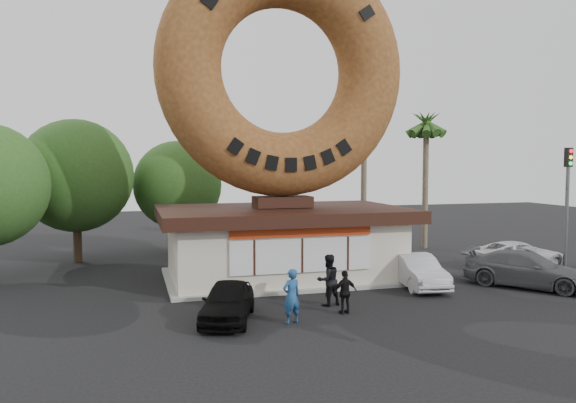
% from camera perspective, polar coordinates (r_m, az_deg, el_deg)
% --- Properties ---
extents(ground, '(90.00, 90.00, 0.00)m').
position_cam_1_polar(ground, '(20.66, 3.87, -11.03)').
color(ground, black).
rests_on(ground, ground).
extents(donut_shop, '(11.20, 7.20, 3.80)m').
position_cam_1_polar(donut_shop, '(25.92, -0.56, -3.96)').
color(donut_shop, beige).
rests_on(donut_shop, ground).
extents(giant_donut, '(11.39, 2.90, 11.39)m').
position_cam_1_polar(giant_donut, '(26.02, -0.58, 13.16)').
color(giant_donut, '#935E2A').
rests_on(giant_donut, donut_shop).
extents(tree_west, '(6.00, 6.00, 7.65)m').
position_cam_1_polar(tree_west, '(31.92, -20.75, 2.46)').
color(tree_west, '#473321').
rests_on(tree_west, ground).
extents(tree_mid, '(5.20, 5.20, 6.63)m').
position_cam_1_polar(tree_mid, '(33.93, -11.13, 1.67)').
color(tree_mid, '#473321').
rests_on(tree_mid, ground).
extents(palm_near, '(2.60, 2.60, 9.75)m').
position_cam_1_polar(palm_near, '(35.87, 7.77, 8.85)').
color(palm_near, '#726651').
rests_on(palm_near, ground).
extents(palm_far, '(2.60, 2.60, 8.75)m').
position_cam_1_polar(palm_far, '(36.02, 13.87, 7.27)').
color(palm_far, '#726651').
rests_on(palm_far, ground).
extents(street_lamp, '(2.11, 0.20, 8.00)m').
position_cam_1_polar(street_lamp, '(35.14, -7.78, 2.54)').
color(street_lamp, '#59595E').
rests_on(street_lamp, ground).
extents(traffic_signal, '(0.30, 0.38, 6.07)m').
position_cam_1_polar(traffic_signal, '(30.83, 26.52, 0.81)').
color(traffic_signal, '#59595E').
rests_on(traffic_signal, ground).
extents(person_left, '(0.78, 0.63, 1.84)m').
position_cam_1_polar(person_left, '(18.88, 0.36, -9.59)').
color(person_left, navy).
rests_on(person_left, ground).
extents(person_center, '(1.08, 0.93, 1.93)m').
position_cam_1_polar(person_center, '(21.21, 4.10, -7.96)').
color(person_center, black).
rests_on(person_center, ground).
extents(person_right, '(0.94, 0.48, 1.54)m').
position_cam_1_polar(person_right, '(20.18, 5.83, -9.15)').
color(person_right, black).
rests_on(person_right, ground).
extents(car_black, '(2.70, 4.20, 1.33)m').
position_cam_1_polar(car_black, '(19.36, -6.15, -10.04)').
color(car_black, black).
rests_on(car_black, ground).
extents(car_silver, '(1.94, 4.36, 1.39)m').
position_cam_1_polar(car_silver, '(24.92, 12.93, -6.88)').
color(car_silver, '#B0AFB5').
rests_on(car_silver, ground).
extents(car_grey, '(4.92, 5.41, 1.52)m').
position_cam_1_polar(car_grey, '(26.35, 23.12, -6.37)').
color(car_grey, '#505255').
rests_on(car_grey, ground).
extents(car_white, '(4.83, 2.33, 1.33)m').
position_cam_1_polar(car_white, '(31.06, 22.42, -4.99)').
color(car_white, silver).
rests_on(car_white, ground).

